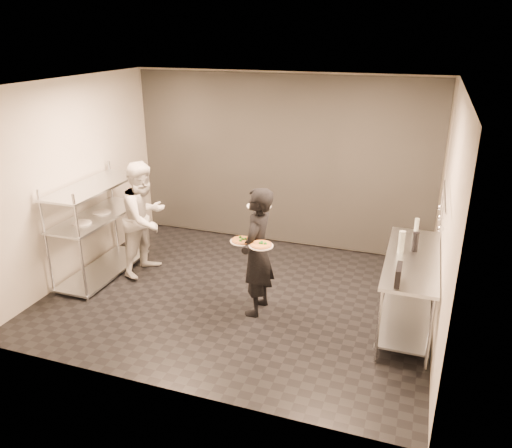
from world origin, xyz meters
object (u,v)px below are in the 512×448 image
(salad_plate, at_px, (259,205))
(bottle_dark, at_px, (415,242))
(waiter, at_px, (257,252))
(pizza_plate_far, at_px, (261,245))
(bottle_green, at_px, (401,242))
(pos_monitor, at_px, (398,275))
(prep_counter, at_px, (410,279))
(chef, at_px, (145,218))
(bottle_clear, at_px, (417,225))
(pizza_plate_near, at_px, (242,241))
(pass_rack, at_px, (98,225))

(salad_plate, xyz_separation_m, bottle_dark, (1.91, 0.16, -0.30))
(waiter, height_order, pizza_plate_far, waiter)
(salad_plate, bearing_deg, bottle_green, 2.40)
(pos_monitor, bearing_deg, waiter, 165.73)
(bottle_green, bearing_deg, prep_counter, -30.28)
(prep_counter, bearing_deg, chef, 175.70)
(waiter, distance_m, bottle_clear, 2.13)
(prep_counter, distance_m, bottle_clear, 0.89)
(bottle_clear, bearing_deg, bottle_green, -101.68)
(bottle_green, bearing_deg, pos_monitor, -88.15)
(prep_counter, height_order, pos_monitor, pos_monitor)
(waiter, relative_size, salad_plate, 5.34)
(chef, bearing_deg, pizza_plate_near, -103.56)
(prep_counter, height_order, waiter, waiter)
(waiter, height_order, pizza_plate_near, waiter)
(bottle_green, bearing_deg, pass_rack, -178.80)
(bottle_clear, xyz_separation_m, bottle_dark, (0.01, -0.63, 0.03))
(salad_plate, relative_size, bottle_green, 1.15)
(salad_plate, distance_m, bottle_dark, 1.94)
(chef, xyz_separation_m, salad_plate, (1.83, -0.27, 0.50))
(bottle_dark, bearing_deg, bottle_green, -151.86)
(salad_plate, height_order, bottle_green, salad_plate)
(pos_monitor, bearing_deg, pizza_plate_far, 173.41)
(waiter, bearing_deg, bottle_clear, 121.17)
(salad_plate, xyz_separation_m, bottle_green, (1.75, 0.07, -0.29))
(salad_plate, relative_size, pos_monitor, 1.13)
(bottle_dark, bearing_deg, pizza_plate_far, -157.67)
(chef, height_order, pizza_plate_far, chef)
(waiter, distance_m, bottle_green, 1.73)
(prep_counter, xyz_separation_m, pizza_plate_far, (-1.69, -0.53, 0.43))
(chef, height_order, salad_plate, chef)
(bottle_dark, bearing_deg, waiter, -166.38)
(chef, height_order, bottle_green, chef)
(pass_rack, height_order, salad_plate, pass_rack)
(salad_plate, relative_size, bottle_dark, 1.27)
(prep_counter, bearing_deg, pos_monitor, -99.46)
(pizza_plate_far, relative_size, bottle_green, 1.08)
(prep_counter, bearing_deg, pizza_plate_near, -167.06)
(bottle_clear, bearing_deg, pos_monitor, -94.58)
(prep_counter, relative_size, bottle_dark, 7.38)
(pizza_plate_near, distance_m, pizza_plate_far, 0.28)
(prep_counter, relative_size, pos_monitor, 6.57)
(salad_plate, height_order, bottle_clear, salad_plate)
(pizza_plate_far, bearing_deg, chef, 158.37)
(waiter, relative_size, pizza_plate_far, 5.69)
(prep_counter, xyz_separation_m, pos_monitor, (-0.12, -0.72, 0.39))
(bottle_green, bearing_deg, bottle_dark, 28.14)
(pizza_plate_far, bearing_deg, pass_rack, 168.73)
(prep_counter, xyz_separation_m, waiter, (-1.82, -0.28, 0.20))
(bottle_dark, bearing_deg, prep_counter, -93.28)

